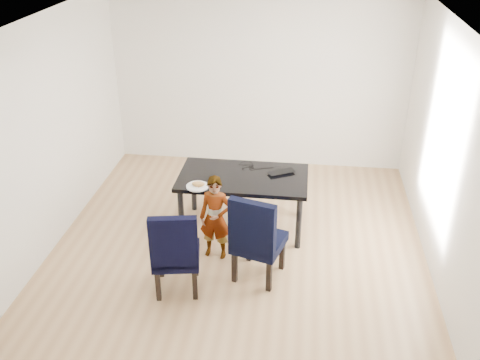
# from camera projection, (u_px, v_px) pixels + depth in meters

# --- Properties ---
(floor) EXTENTS (4.50, 5.00, 0.01)m
(floor) POSITION_uv_depth(u_px,v_px,m) (238.00, 249.00, 6.54)
(floor) COLOR tan
(floor) RESTS_ON ground
(ceiling) EXTENTS (4.50, 5.00, 0.01)m
(ceiling) POSITION_uv_depth(u_px,v_px,m) (237.00, 24.00, 5.28)
(ceiling) COLOR white
(ceiling) RESTS_ON wall_back
(wall_back) EXTENTS (4.50, 0.01, 2.70)m
(wall_back) POSITION_uv_depth(u_px,v_px,m) (259.00, 81.00, 8.11)
(wall_back) COLOR white
(wall_back) RESTS_ON ground
(wall_front) EXTENTS (4.50, 0.01, 2.70)m
(wall_front) POSITION_uv_depth(u_px,v_px,m) (191.00, 296.00, 3.71)
(wall_front) COLOR silver
(wall_front) RESTS_ON ground
(wall_left) EXTENTS (0.01, 5.00, 2.70)m
(wall_left) POSITION_uv_depth(u_px,v_px,m) (44.00, 138.00, 6.17)
(wall_left) COLOR silver
(wall_left) RESTS_ON ground
(wall_right) EXTENTS (0.01, 5.00, 2.70)m
(wall_right) POSITION_uv_depth(u_px,v_px,m) (448.00, 160.00, 5.66)
(wall_right) COLOR silver
(wall_right) RESTS_ON ground
(dining_table) EXTENTS (1.60, 0.90, 0.75)m
(dining_table) POSITION_uv_depth(u_px,v_px,m) (243.00, 202.00, 6.81)
(dining_table) COLOR black
(dining_table) RESTS_ON floor
(chair_left) EXTENTS (0.57, 0.59, 1.02)m
(chair_left) POSITION_uv_depth(u_px,v_px,m) (176.00, 249.00, 5.67)
(chair_left) COLOR black
(chair_left) RESTS_ON floor
(chair_right) EXTENTS (0.64, 0.66, 1.07)m
(chair_right) POSITION_uv_depth(u_px,v_px,m) (259.00, 235.00, 5.85)
(chair_right) COLOR black
(chair_right) RESTS_ON floor
(child) EXTENTS (0.41, 0.29, 1.04)m
(child) POSITION_uv_depth(u_px,v_px,m) (215.00, 218.00, 6.19)
(child) COLOR orange
(child) RESTS_ON floor
(plate) EXTENTS (0.28, 0.28, 0.01)m
(plate) POSITION_uv_depth(u_px,v_px,m) (197.00, 186.00, 6.38)
(plate) COLOR white
(plate) RESTS_ON dining_table
(sandwich) EXTENTS (0.17, 0.10, 0.06)m
(sandwich) POSITION_uv_depth(u_px,v_px,m) (198.00, 184.00, 6.35)
(sandwich) COLOR #AA793C
(sandwich) RESTS_ON plate
(laptop) EXTENTS (0.40, 0.36, 0.03)m
(laptop) POSITION_uv_depth(u_px,v_px,m) (280.00, 171.00, 6.73)
(laptop) COLOR black
(laptop) RESTS_ON dining_table
(cable_tangle) EXTENTS (0.18, 0.18, 0.01)m
(cable_tangle) POSITION_uv_depth(u_px,v_px,m) (248.00, 168.00, 6.81)
(cable_tangle) COLOR black
(cable_tangle) RESTS_ON dining_table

